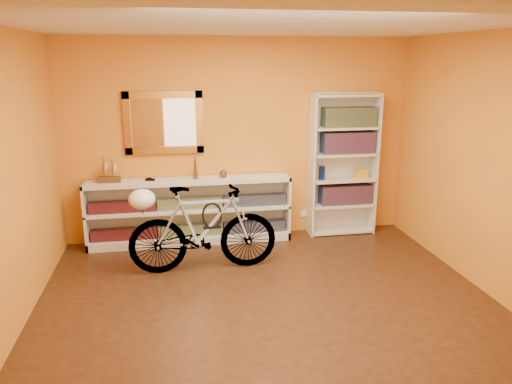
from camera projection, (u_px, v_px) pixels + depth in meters
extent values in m
cube|color=#321A0D|center=(268.00, 304.00, 4.78)|extent=(4.50, 4.00, 0.01)
cube|color=silver|center=(270.00, 24.00, 4.09)|extent=(4.50, 4.00, 0.01)
cube|color=orange|center=(239.00, 140.00, 6.34)|extent=(4.50, 0.01, 2.60)
cube|color=orange|center=(5.00, 186.00, 4.06)|extent=(0.01, 4.00, 2.60)
cube|color=orange|center=(492.00, 166.00, 4.81)|extent=(0.01, 4.00, 2.60)
cube|color=#995F1B|center=(164.00, 123.00, 6.08)|extent=(0.98, 0.06, 0.78)
cube|color=silver|center=(304.00, 213.00, 6.75)|extent=(0.09, 0.02, 0.09)
cube|color=black|center=(191.00, 230.00, 6.33)|extent=(2.50, 0.13, 0.14)
cube|color=navy|center=(190.00, 203.00, 6.23)|extent=(2.50, 0.13, 0.14)
imported|color=black|center=(150.00, 181.00, 6.09)|extent=(0.00, 0.00, 0.00)
cone|color=brown|center=(195.00, 165.00, 6.13)|extent=(0.06, 0.06, 0.37)
sphere|color=brown|center=(223.00, 174.00, 6.23)|extent=(0.10, 0.10, 0.10)
cube|color=maroon|center=(345.00, 194.00, 6.62)|extent=(0.70, 0.22, 0.26)
cube|color=maroon|center=(348.00, 142.00, 6.44)|extent=(0.70, 0.22, 0.28)
cube|color=#174652|center=(349.00, 117.00, 6.35)|extent=(0.70, 0.22, 0.25)
cylinder|color=navy|center=(322.00, 173.00, 6.46)|extent=(0.08, 0.08, 0.19)
cube|color=maroon|center=(330.00, 120.00, 6.34)|extent=(0.16, 0.16, 0.18)
cube|color=gold|center=(361.00, 174.00, 6.54)|extent=(0.16, 0.11, 0.13)
imported|color=silver|center=(203.00, 229.00, 5.42)|extent=(0.47, 1.70, 0.99)
ellipsoid|color=white|center=(142.00, 199.00, 5.20)|extent=(0.29, 0.27, 0.22)
torus|color=black|center=(212.00, 215.00, 5.40)|extent=(0.23, 0.02, 0.23)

